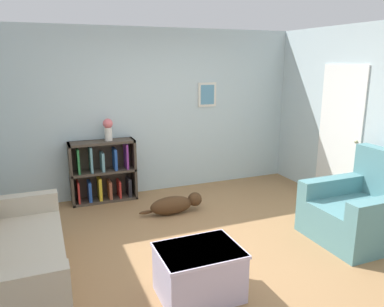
{
  "coord_description": "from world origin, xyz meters",
  "views": [
    {
      "loc": [
        -1.6,
        -3.53,
        2.12
      ],
      "look_at": [
        0.0,
        0.4,
        1.05
      ],
      "focal_mm": 35.0,
      "sensor_mm": 36.0,
      "label": 1
    }
  ],
  "objects_px": {
    "bookshelf": "(103,172)",
    "dog": "(175,204)",
    "couch": "(9,259)",
    "recliner_chair": "(363,210)",
    "vase": "(108,128)",
    "coffee_table": "(199,271)"
  },
  "relations": [
    {
      "from": "couch",
      "to": "coffee_table",
      "type": "relative_size",
      "value": 2.55
    },
    {
      "from": "coffee_table",
      "to": "dog",
      "type": "distance_m",
      "value": 1.93
    },
    {
      "from": "bookshelf",
      "to": "dog",
      "type": "height_order",
      "value": "bookshelf"
    },
    {
      "from": "dog",
      "to": "bookshelf",
      "type": "bearing_deg",
      "value": 132.75
    },
    {
      "from": "couch",
      "to": "recliner_chair",
      "type": "bearing_deg",
      "value": -6.66
    },
    {
      "from": "vase",
      "to": "recliner_chair",
      "type": "bearing_deg",
      "value": -43.2
    },
    {
      "from": "couch",
      "to": "dog",
      "type": "bearing_deg",
      "value": 27.95
    },
    {
      "from": "couch",
      "to": "dog",
      "type": "height_order",
      "value": "couch"
    },
    {
      "from": "couch",
      "to": "dog",
      "type": "distance_m",
      "value": 2.33
    },
    {
      "from": "bookshelf",
      "to": "recliner_chair",
      "type": "bearing_deg",
      "value": -42.3
    },
    {
      "from": "recliner_chair",
      "to": "dog",
      "type": "xyz_separation_m",
      "value": [
        -1.86,
        1.54,
        -0.21
      ]
    },
    {
      "from": "vase",
      "to": "dog",
      "type": "bearing_deg",
      "value": -50.41
    },
    {
      "from": "dog",
      "to": "vase",
      "type": "relative_size",
      "value": 2.75
    },
    {
      "from": "bookshelf",
      "to": "vase",
      "type": "distance_m",
      "value": 0.69
    },
    {
      "from": "dog",
      "to": "vase",
      "type": "bearing_deg",
      "value": 129.59
    },
    {
      "from": "couch",
      "to": "recliner_chair",
      "type": "height_order",
      "value": "recliner_chair"
    },
    {
      "from": "dog",
      "to": "vase",
      "type": "height_order",
      "value": "vase"
    },
    {
      "from": "coffee_table",
      "to": "vase",
      "type": "xyz_separation_m",
      "value": [
        -0.29,
        2.76,
        0.88
      ]
    },
    {
      "from": "bookshelf",
      "to": "coffee_table",
      "type": "relative_size",
      "value": 1.31
    },
    {
      "from": "coffee_table",
      "to": "dog",
      "type": "xyz_separation_m",
      "value": [
        0.44,
        1.87,
        -0.11
      ]
    },
    {
      "from": "couch",
      "to": "coffee_table",
      "type": "xyz_separation_m",
      "value": [
        1.61,
        -0.79,
        -0.05
      ]
    },
    {
      "from": "recliner_chair",
      "to": "vase",
      "type": "bearing_deg",
      "value": 136.8
    }
  ]
}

